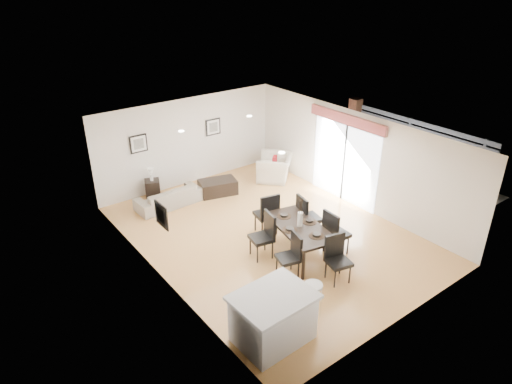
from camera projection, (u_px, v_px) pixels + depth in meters
ground at (269, 234)px, 11.69m from camera, size 8.00×8.00×0.00m
wall_back at (188, 142)px, 13.95m from camera, size 6.00×0.04×2.70m
wall_front at (408, 263)px, 8.24m from camera, size 6.00×0.04×2.70m
wall_left at (157, 224)px, 9.47m from camera, size 0.04×8.00×2.70m
wall_right at (354, 159)px, 12.72m from camera, size 0.04×8.00×2.70m
ceiling at (270, 134)px, 10.50m from camera, size 6.00×8.00×0.02m
sofa at (169, 197)px, 12.98m from camera, size 1.92×0.81×0.55m
armchair at (275, 167)px, 14.61m from camera, size 1.59×1.58×0.78m
courtyard_plant_a at (417, 177)px, 14.07m from camera, size 0.62×0.55×0.64m
courtyard_plant_b at (383, 161)px, 15.20m from camera, size 0.51×0.51×0.68m
dining_table at (300, 229)px, 10.56m from camera, size 1.30×2.04×0.79m
dining_chair_wnear at (292, 253)px, 9.91m from camera, size 0.56×0.56×1.02m
dining_chair_wfar at (265, 233)px, 10.57m from camera, size 0.59×0.59×1.11m
dining_chair_enear at (334, 231)px, 10.61m from camera, size 0.54×0.54×1.14m
dining_chair_efar at (306, 215)px, 11.30m from camera, size 0.61×0.61×1.14m
dining_chair_head at (337, 255)px, 9.79m from camera, size 0.58×0.58×1.06m
dining_chair_foot at (268, 212)px, 11.41m from camera, size 0.61×0.61×1.15m
vase at (300, 214)px, 10.39m from camera, size 0.96×1.46×0.74m
coffee_table at (218, 187)px, 13.70m from camera, size 1.22×0.92×0.44m
side_table at (153, 189)px, 13.42m from camera, size 0.55×0.55×0.56m
table_lamp at (151, 173)px, 13.19m from camera, size 0.20×0.20×0.38m
cushion at (275, 162)px, 14.36m from camera, size 0.35×0.34×0.37m
kitchen_island at (273, 317)px, 8.19m from camera, size 1.45×1.13×0.99m
bar_stool at (313, 289)px, 8.64m from camera, size 0.36×0.36×0.78m
framed_print_back_left at (138, 144)px, 12.93m from camera, size 0.52×0.04×0.52m
framed_print_back_right at (213, 127)px, 14.29m from camera, size 0.52×0.04×0.52m
framed_print_left_wall at (161, 215)px, 9.21m from camera, size 0.04×0.52×0.52m
sliding_door at (345, 145)px, 12.77m from camera, size 0.12×2.70×2.57m
courtyard at (397, 141)px, 15.24m from camera, size 6.00×6.00×2.00m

